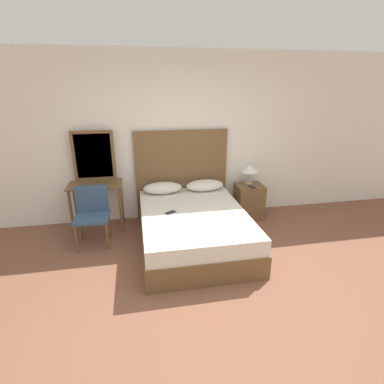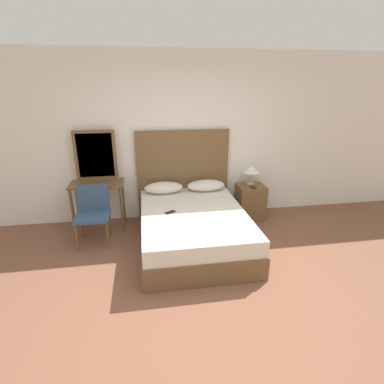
% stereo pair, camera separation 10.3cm
% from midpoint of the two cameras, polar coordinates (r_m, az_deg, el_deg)
% --- Properties ---
extents(ground_plane, '(16.00, 16.00, 0.00)m').
position_cam_midpoint_polar(ground_plane, '(3.36, 4.94, -21.09)').
color(ground_plane, brown).
extents(wall_back, '(10.00, 0.06, 2.70)m').
position_cam_midpoint_polar(wall_back, '(4.99, -1.45, 10.20)').
color(wall_back, white).
rests_on(wall_back, ground_plane).
extents(bed, '(1.46, 2.01, 0.52)m').
position_cam_midpoint_polar(bed, '(4.30, 0.91, -6.89)').
color(bed, brown).
rests_on(bed, ground_plane).
extents(headboard, '(1.54, 0.05, 1.49)m').
position_cam_midpoint_polar(headboard, '(5.06, -1.12, 3.32)').
color(headboard, brown).
rests_on(headboard, ground_plane).
extents(pillow_left, '(0.62, 0.30, 0.18)m').
position_cam_midpoint_polar(pillow_left, '(4.85, -4.81, 0.82)').
color(pillow_left, silver).
rests_on(pillow_left, bed).
extents(pillow_right, '(0.62, 0.30, 0.18)m').
position_cam_midpoint_polar(pillow_right, '(4.95, 3.28, 1.25)').
color(pillow_right, silver).
rests_on(pillow_right, bed).
extents(phone_on_bed, '(0.16, 0.14, 0.01)m').
position_cam_midpoint_polar(phone_on_bed, '(4.15, -3.45, -3.86)').
color(phone_on_bed, '#232328').
rests_on(phone_on_bed, bed).
extents(nightstand, '(0.45, 0.40, 0.58)m').
position_cam_midpoint_polar(nightstand, '(5.23, 11.61, -1.82)').
color(nightstand, brown).
rests_on(nightstand, ground_plane).
extents(table_lamp, '(0.30, 0.30, 0.34)m').
position_cam_midpoint_polar(table_lamp, '(5.13, 11.82, 4.29)').
color(table_lamp, tan).
rests_on(table_lamp, nightstand).
extents(phone_on_nightstand, '(0.09, 0.16, 0.01)m').
position_cam_midpoint_polar(phone_on_nightstand, '(5.04, 12.15, 0.89)').
color(phone_on_nightstand, black).
rests_on(phone_on_nightstand, nightstand).
extents(vanity_desk, '(0.81, 0.45, 0.76)m').
position_cam_midpoint_polar(vanity_desk, '(4.86, -16.95, -0.11)').
color(vanity_desk, brown).
rests_on(vanity_desk, ground_plane).
extents(vanity_mirror, '(0.63, 0.03, 0.78)m').
position_cam_midpoint_polar(vanity_mirror, '(4.90, -17.33, 6.69)').
color(vanity_mirror, brown).
rests_on(vanity_mirror, vanity_desk).
extents(chair, '(0.47, 0.43, 0.83)m').
position_cam_midpoint_polar(chair, '(4.51, -17.73, -3.38)').
color(chair, '#334C6B').
rests_on(chair, ground_plane).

